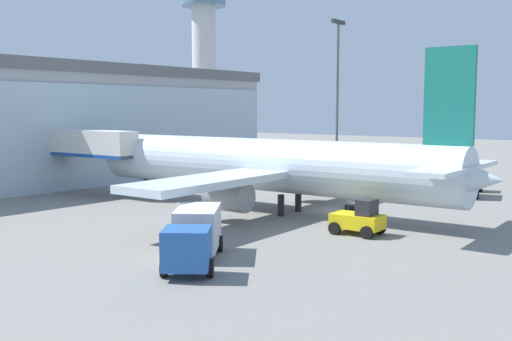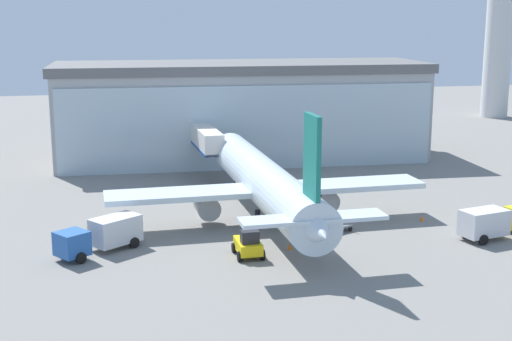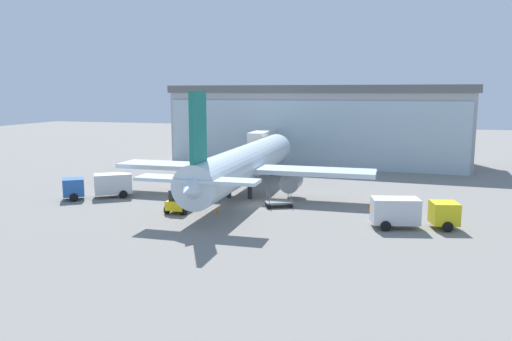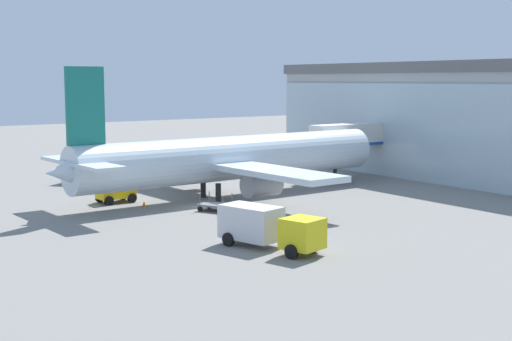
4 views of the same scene
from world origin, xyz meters
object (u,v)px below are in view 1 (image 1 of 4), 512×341
Objects in this scene: pushback_tug at (359,219)px; apron_light_mast at (338,81)px; safety_cone_wingtip at (386,191)px; safety_cone_nose at (371,220)px; control_tower at (204,48)px; baggage_cart at (356,202)px; airplane at (268,165)px; jet_bridge at (78,145)px; fuel_truck at (467,179)px; catering_truck at (195,234)px.

apron_light_mast is at bearing -59.30° from pushback_tug.
safety_cone_nose is at bearing -159.00° from safety_cone_wingtip.
apron_light_mast is 46.16m from pushback_tug.
control_tower is 94.57m from pushback_tug.
control_tower is 10.59× the size of baggage_cart.
control_tower is 78.99m from safety_cone_wingtip.
airplane reaches higher than safety_cone_nose.
pushback_tug is (-38.28, -23.46, -10.74)m from apron_light_mast.
pushback_tug is at bearing 176.72° from jet_bridge.
control_tower is at bearing 62.94° from apron_light_mast.
airplane reaches higher than safety_cone_wingtip.
pushback_tug is at bearing -131.73° from control_tower.
safety_cone_nose is at bearing -130.41° from control_tower.
baggage_cart is (-12.97, 4.58, -0.97)m from fuel_truck.
fuel_truck is (21.21, -29.36, -3.16)m from jet_bridge.
fuel_truck is (-16.42, -23.13, -10.24)m from apron_light_mast.
catering_truck is 20.33m from baggage_cart.
pushback_tug is 3.84m from safety_cone_nose.
apron_light_mast is 6.17× the size of pushback_tug.
pushback_tug is at bearing -164.81° from safety_cone_nose.
baggage_cart is at bearing 147.97° from catering_truck.
control_tower is (60.90, 39.32, 16.18)m from jet_bridge.
safety_cone_wingtip is (14.30, -3.36, -3.31)m from airplane.
airplane is (-57.95, -59.19, -17.23)m from control_tower.
apron_light_mast is 38.15m from airplane.
control_tower is at bearing 49.59° from safety_cone_nose.
baggage_cart is at bearing -147.74° from apron_light_mast.
catering_truck is at bearing 153.23° from jet_bridge.
fuel_truck is at bearing -57.11° from safety_cone_wingtip.
apron_light_mast is 2.61× the size of fuel_truck.
control_tower is 81.65m from fuel_truck.
baggage_cart is at bearing 147.28° from fuel_truck.
catering_truck is 13.11× the size of safety_cone_wingtip.
jet_bridge reaches higher than baggage_cart.
apron_light_mast is at bearing -101.42° from jet_bridge.
safety_cone_wingtip is at bearing 149.86° from catering_truck.
jet_bridge is 28.90m from catering_truck.
safety_cone_nose is (2.99, -28.70, -4.36)m from jet_bridge.
safety_cone_nose and safety_cone_wingtip have the same top height.
airplane is 16.34m from catering_truck.
apron_light_mast is 36.51m from baggage_cart.
airplane is at bearing -20.91° from pushback_tug.
airplane is 11.06× the size of pushback_tug.
apron_light_mast is (-23.27, -45.55, -9.10)m from control_tower.
pushback_tug is (-8.90, -4.91, 0.47)m from baggage_cart.
fuel_truck is at bearing 138.66° from catering_truck.
catering_truck is (-14.97, -6.22, -2.11)m from airplane.
baggage_cart is 6.55m from safety_cone_nose.
baggage_cart is at bearing -170.20° from safety_cone_wingtip.
safety_cone_nose is at bearing -168.01° from baggage_cart.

